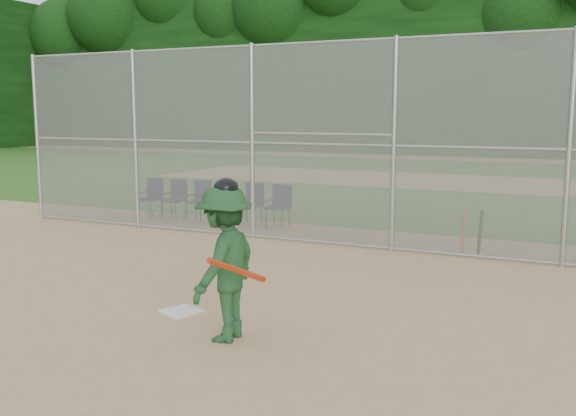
% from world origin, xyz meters
% --- Properties ---
extents(ground, '(100.00, 100.00, 0.00)m').
position_xyz_m(ground, '(0.00, 0.00, 0.00)').
color(ground, tan).
rests_on(ground, ground).
extents(grass_strip, '(100.00, 100.00, 0.00)m').
position_xyz_m(grass_strip, '(0.00, 18.00, 0.01)').
color(grass_strip, '#2B601C').
rests_on(grass_strip, ground).
extents(dirt_patch_far, '(24.00, 24.00, 0.00)m').
position_xyz_m(dirt_patch_far, '(0.00, 18.00, 0.01)').
color(dirt_patch_far, tan).
rests_on(dirt_patch_far, ground).
extents(backstop_fence, '(16.09, 0.09, 4.00)m').
position_xyz_m(backstop_fence, '(0.00, 5.00, 2.07)').
color(backstop_fence, gray).
rests_on(backstop_fence, ground).
extents(treeline, '(81.00, 60.00, 11.00)m').
position_xyz_m(treeline, '(0.00, 20.00, 5.50)').
color(treeline, black).
rests_on(treeline, ground).
extents(home_plate, '(0.59, 0.59, 0.02)m').
position_xyz_m(home_plate, '(-0.44, 0.13, 0.01)').
color(home_plate, silver).
rests_on(home_plate, ground).
extents(batter_at_plate, '(0.91, 1.38, 1.89)m').
position_xyz_m(batter_at_plate, '(0.61, -0.50, 0.91)').
color(batter_at_plate, '#1C4623').
rests_on(batter_at_plate, ground).
extents(spare_bats, '(0.36, 0.35, 0.83)m').
position_xyz_m(spare_bats, '(2.42, 5.33, 0.41)').
color(spare_bats, '#D84C14').
rests_on(spare_bats, ground).
extents(chair_0, '(0.54, 0.52, 0.96)m').
position_xyz_m(chair_0, '(-5.73, 6.42, 0.48)').
color(chair_0, '#0F133A').
rests_on(chair_0, ground).
extents(chair_1, '(0.54, 0.52, 0.96)m').
position_xyz_m(chair_1, '(-5.01, 6.42, 0.48)').
color(chair_1, '#0F133A').
rests_on(chair_1, ground).
extents(chair_2, '(0.54, 0.52, 0.96)m').
position_xyz_m(chair_2, '(-4.28, 6.42, 0.48)').
color(chair_2, '#0F133A').
rests_on(chair_2, ground).
extents(chair_3, '(0.54, 0.52, 0.96)m').
position_xyz_m(chair_3, '(-3.56, 6.42, 0.48)').
color(chair_3, '#0F133A').
rests_on(chair_3, ground).
extents(chair_4, '(0.54, 0.52, 0.96)m').
position_xyz_m(chair_4, '(-2.84, 6.42, 0.48)').
color(chair_4, '#0F133A').
rests_on(chair_4, ground).
extents(chair_5, '(0.54, 0.52, 0.96)m').
position_xyz_m(chair_5, '(-2.11, 6.42, 0.48)').
color(chair_5, '#0F133A').
rests_on(chair_5, ground).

